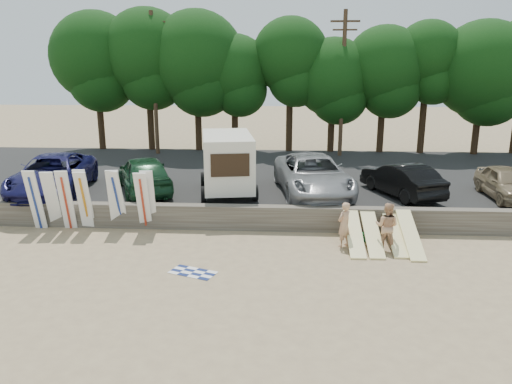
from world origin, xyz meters
TOP-DOWN VIEW (x-y plane):
  - ground at (0.00, 0.00)m, footprint 120.00×120.00m
  - seawall at (0.00, 3.00)m, footprint 44.00×0.50m
  - parking_lot at (0.00, 10.50)m, footprint 44.00×14.50m
  - treeline at (-0.95, 17.50)m, footprint 33.68×6.79m
  - utility_poles at (2.00, 16.00)m, footprint 25.80×0.26m
  - box_trailer at (-4.16, 6.02)m, footprint 3.04×4.61m
  - car_0 at (-12.26, 5.63)m, footprint 3.75×6.64m
  - car_1 at (-8.05, 5.94)m, footprint 3.96×5.54m
  - car_2 at (-0.23, 6.16)m, footprint 3.89×6.77m
  - car_3 at (3.77, 6.09)m, footprint 3.26×4.86m
  - car_4 at (8.33, 5.88)m, footprint 1.71×4.20m
  - surfboard_upright_0 at (-11.49, 2.35)m, footprint 0.51×0.67m
  - surfboard_upright_1 at (-10.86, 2.49)m, footprint 0.62×0.92m
  - surfboard_upright_2 at (-10.24, 2.41)m, footprint 0.56×0.72m
  - surfboard_upright_3 at (-9.57, 2.54)m, footprint 0.51×0.57m
  - surfboard_upright_4 at (-9.53, 2.51)m, footprint 0.56×0.87m
  - surfboard_upright_5 at (-8.32, 2.61)m, footprint 0.60×0.72m
  - surfboard_upright_6 at (-8.21, 2.64)m, footprint 0.61×0.83m
  - surfboard_upright_7 at (-7.13, 2.49)m, footprint 0.55×0.85m
  - surfboard_upright_8 at (-6.94, 2.63)m, footprint 0.56×0.71m
  - surfboard_low_0 at (1.09, 1.42)m, footprint 0.56×2.87m
  - surfboard_low_1 at (1.75, 1.45)m, footprint 0.56×2.88m
  - surfboard_low_2 at (2.62, 1.59)m, footprint 0.56×2.89m
  - surfboard_low_3 at (3.12, 1.30)m, footprint 0.56×2.86m
  - beachgoer_a at (0.69, 1.30)m, footprint 0.73×0.72m
  - beachgoer_b at (2.20, 1.10)m, footprint 1.04×0.94m
  - cooler at (1.64, 1.90)m, footprint 0.42×0.35m
  - gear_bag at (1.50, 2.19)m, footprint 0.36×0.33m
  - beach_towel at (-4.45, -1.42)m, footprint 1.94×1.94m

SIDE VIEW (x-z plane):
  - ground at x=0.00m, z-range 0.00..0.00m
  - beach_towel at x=-4.45m, z-range 0.01..0.01m
  - gear_bag at x=1.50m, z-range 0.00..0.22m
  - cooler at x=1.64m, z-range 0.00..0.32m
  - parking_lot at x=0.00m, z-range 0.00..0.70m
  - surfboard_low_2 at x=2.62m, z-range 0.00..0.95m
  - surfboard_low_1 at x=1.75m, z-range 0.00..0.98m
  - surfboard_low_0 at x=1.09m, z-range 0.00..0.99m
  - seawall at x=0.00m, z-range 0.00..1.00m
  - surfboard_low_3 at x=3.12m, z-range 0.00..1.04m
  - beachgoer_a at x=0.69m, z-range 0.00..1.69m
  - beachgoer_b at x=2.20m, z-range 0.00..1.75m
  - surfboard_upright_1 at x=-10.86m, z-range 0.00..2.49m
  - surfboard_upright_4 at x=-9.53m, z-range 0.00..2.50m
  - surfboard_upright_7 at x=-7.13m, z-range 0.00..2.50m
  - surfboard_upright_6 at x=-8.21m, z-range 0.00..2.52m
  - surfboard_upright_2 at x=-10.24m, z-range 0.00..2.54m
  - surfboard_upright_0 at x=-11.49m, z-range 0.00..2.54m
  - surfboard_upright_8 at x=-6.94m, z-range 0.00..2.54m
  - surfboard_upright_5 at x=-8.32m, z-range 0.00..2.55m
  - surfboard_upright_3 at x=-9.57m, z-range 0.00..2.56m
  - car_4 at x=8.33m, z-range 0.70..2.13m
  - car_3 at x=3.77m, z-range 0.70..2.21m
  - car_0 at x=-12.26m, z-range 0.70..2.45m
  - car_1 at x=-8.05m, z-range 0.70..2.45m
  - car_2 at x=-0.23m, z-range 0.70..2.48m
  - box_trailer at x=-4.16m, z-range 0.87..3.61m
  - utility_poles at x=2.00m, z-range 0.93..9.93m
  - treeline at x=-0.95m, z-range 1.85..11.27m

